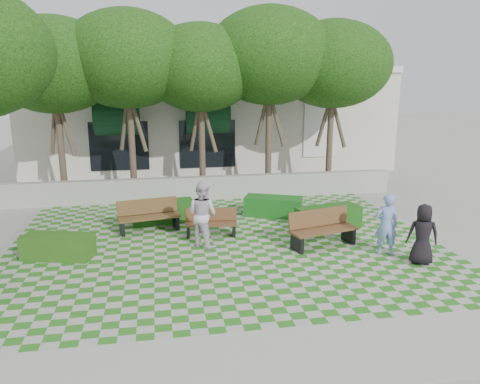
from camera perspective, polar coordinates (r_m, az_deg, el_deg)
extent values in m
plane|color=gray|center=(12.46, -1.07, -8.00)|extent=(90.00, 90.00, 0.00)
plane|color=#2B721E|center=(13.38, -1.74, -6.40)|extent=(12.00, 12.00, 0.00)
cube|color=#9E9B93|center=(8.36, 4.32, -19.83)|extent=(16.00, 2.00, 0.01)
cube|color=#9E9B93|center=(18.20, -4.14, 0.51)|extent=(15.00, 0.36, 0.90)
cube|color=#51341C|center=(13.28, 10.18, -4.59)|extent=(2.03, 1.08, 0.06)
cube|color=#51341C|center=(13.41, 9.54, -3.07)|extent=(1.91, 0.64, 0.49)
cube|color=black|center=(12.90, 6.97, -6.19)|extent=(0.24, 0.55, 0.48)
cube|color=black|center=(13.86, 13.07, -5.03)|extent=(0.24, 0.55, 0.48)
cube|color=#53331C|center=(13.98, -3.54, -3.90)|extent=(1.58, 0.65, 0.05)
cube|color=#53331C|center=(14.12, -3.55, -2.74)|extent=(1.53, 0.29, 0.38)
cube|color=black|center=(14.06, -6.31, -4.69)|extent=(0.14, 0.43, 0.37)
cube|color=black|center=(14.05, -0.74, -4.62)|extent=(0.14, 0.43, 0.37)
cube|color=#4E361B|center=(14.59, -11.01, -3.02)|extent=(1.94, 0.92, 0.06)
cube|color=#4E361B|center=(14.77, -11.25, -1.70)|extent=(1.85, 0.49, 0.47)
cube|color=black|center=(14.56, -14.18, -4.22)|extent=(0.20, 0.53, 0.46)
cube|color=black|center=(14.82, -7.81, -3.59)|extent=(0.20, 0.53, 0.46)
cube|color=#164612|center=(14.90, 10.72, -3.12)|extent=(2.14, 1.26, 0.70)
cube|color=#15511A|center=(16.02, 4.08, -1.77)|extent=(2.06, 1.46, 0.67)
cube|color=#174713|center=(15.51, -9.37, -2.40)|extent=(2.07, 1.04, 0.70)
cube|color=#224B14|center=(13.23, -21.31, -6.21)|extent=(1.92, 1.16, 0.63)
imported|color=#7591D6|center=(12.97, 17.41, -3.82)|extent=(0.69, 0.53, 1.68)
imported|color=black|center=(12.68, 21.38, -4.84)|extent=(0.89, 0.74, 1.56)
imported|color=silver|center=(13.05, -4.59, -2.71)|extent=(1.14, 1.13, 1.86)
cylinder|color=#47382B|center=(19.59, -20.93, 4.67)|extent=(0.26, 0.26, 3.64)
ellipsoid|color=#1E4C11|center=(19.39, -21.78, 14.18)|extent=(4.80, 4.80, 3.60)
cylinder|color=#47382B|center=(19.25, -13.02, 5.33)|extent=(0.26, 0.26, 3.81)
ellipsoid|color=#1E4C11|center=(19.06, -13.59, 15.48)|extent=(5.00, 5.00, 3.75)
cylinder|color=#47382B|center=(19.32, -4.65, 5.33)|extent=(0.26, 0.26, 3.58)
ellipsoid|color=#1E4C11|center=(19.11, -4.84, 14.86)|extent=(4.60, 4.60, 3.45)
cylinder|color=#47382B|center=(19.76, 3.49, 6.03)|extent=(0.26, 0.26, 3.92)
ellipsoid|color=#1E4C11|center=(19.59, 3.65, 16.23)|extent=(5.20, 5.20, 3.90)
cylinder|color=#47382B|center=(20.57, 10.86, 5.81)|extent=(0.26, 0.26, 3.70)
ellipsoid|color=#1E4C11|center=(20.38, 11.29, 15.03)|extent=(4.80, 4.80, 3.60)
cube|color=beige|center=(25.87, -3.88, 9.08)|extent=(18.00, 8.00, 5.00)
cube|color=white|center=(21.81, -2.80, 14.78)|extent=(18.00, 0.30, 0.30)
cube|color=black|center=(23.10, 9.80, 7.59)|extent=(1.40, 0.10, 2.40)
cylinder|color=#113E20|center=(21.73, -14.73, 9.08)|extent=(3.00, 1.80, 1.80)
cube|color=black|center=(21.88, -14.51, 5.43)|extent=(2.60, 0.08, 2.20)
cylinder|color=#113E20|center=(21.79, -4.05, 9.50)|extent=(3.00, 1.80, 1.80)
cube|color=black|center=(21.94, -3.99, 5.86)|extent=(2.60, 0.08, 2.20)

